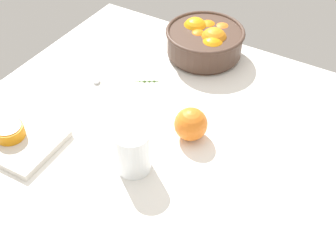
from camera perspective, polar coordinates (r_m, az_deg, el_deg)
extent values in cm
cube|color=white|center=(111.93, 0.76, -2.44)|extent=(115.56, 101.20, 3.00)
cylinder|color=#473328|center=(140.57, 4.82, 9.65)|extent=(21.82, 21.82, 1.20)
cylinder|color=#473328|center=(138.16, 4.93, 11.15)|extent=(23.72, 23.72, 7.55)
torus|color=#473328|center=(136.16, 5.02, 12.48)|extent=(24.92, 24.92, 1.20)
sphere|color=orange|center=(135.11, 6.13, 11.23)|extent=(8.64, 8.64, 8.64)
sphere|color=orange|center=(141.64, 7.17, 12.05)|extent=(7.76, 7.76, 7.76)
sphere|color=orange|center=(142.06, 5.31, 12.40)|extent=(7.83, 7.83, 7.83)
sphere|color=orange|center=(140.55, 3.64, 12.68)|extent=(8.43, 8.43, 8.43)
sphere|color=orange|center=(141.92, 3.03, 12.46)|extent=(6.52, 6.52, 6.52)
sphere|color=orange|center=(137.01, 4.00, 11.42)|extent=(6.79, 6.79, 6.79)
sphere|color=orange|center=(137.07, 4.46, 11.08)|extent=(6.95, 6.95, 6.95)
sphere|color=orange|center=(133.20, 5.93, 10.19)|extent=(8.29, 8.29, 8.29)
cylinder|color=white|center=(100.68, -4.74, -3.37)|extent=(8.56, 8.56, 11.56)
cylinder|color=yellow|center=(101.58, -4.70, -3.83)|extent=(7.53, 7.53, 9.12)
cube|color=beige|center=(117.45, -20.18, -1.45)|extent=(26.07, 18.44, 1.82)
cylinder|color=orange|center=(115.47, -20.46, -0.71)|extent=(7.45, 7.45, 3.20)
cylinder|color=#FEA958|center=(114.32, -20.67, -0.09)|extent=(6.56, 6.56, 0.30)
sphere|color=orange|center=(108.97, 3.07, 0.25)|extent=(8.71, 8.71, 8.71)
ellipsoid|color=silver|center=(130.48, -9.54, 6.00)|extent=(3.68, 3.91, 1.00)
cylinder|color=silver|center=(136.25, -9.42, 7.79)|extent=(6.93, 9.40, 0.70)
cylinder|color=#466B2E|center=(129.20, -2.85, 6.00)|extent=(6.32, 4.13, 0.30)
sphere|color=#466B2E|center=(129.06, -1.88, 6.07)|extent=(0.91, 0.91, 0.91)
sphere|color=#466B2E|center=(129.09, -2.53, 6.06)|extent=(0.87, 0.87, 0.87)
sphere|color=#466B2E|center=(129.13, -3.17, 6.04)|extent=(0.96, 0.96, 0.96)
sphere|color=#466B2E|center=(129.18, -3.82, 6.03)|extent=(0.61, 0.61, 0.61)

